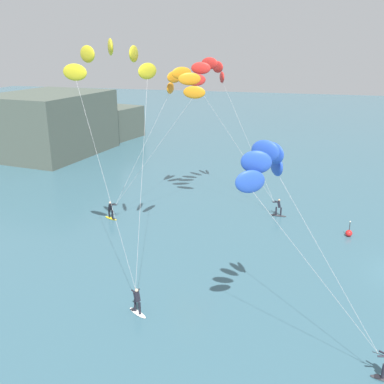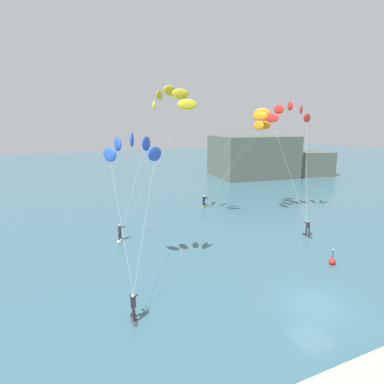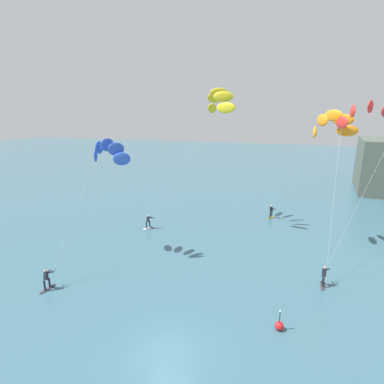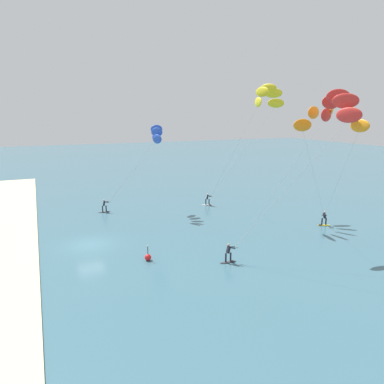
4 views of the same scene
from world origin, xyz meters
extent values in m
plane|color=#386070|center=(0.00, 0.00, 0.00)|extent=(240.00, 240.00, 0.00)
ellipsoid|color=#333338|center=(9.03, 10.05, 0.04)|extent=(0.47, 1.52, 0.08)
cube|color=black|center=(9.06, 10.46, 0.09)|extent=(0.31, 0.30, 0.02)
cylinder|color=black|center=(9.01, 9.83, 0.47)|extent=(0.14, 0.14, 0.78)
cylinder|color=black|center=(9.05, 10.27, 0.47)|extent=(0.14, 0.14, 0.78)
cube|color=black|center=(9.03, 10.05, 1.16)|extent=(0.32, 0.34, 0.63)
sphere|color=tan|center=(9.03, 10.05, 1.58)|extent=(0.20, 0.20, 0.20)
cylinder|color=black|center=(9.25, 10.56, 1.31)|extent=(0.24, 0.52, 0.03)
cylinder|color=black|center=(9.04, 10.35, 1.34)|extent=(0.10, 0.60, 0.15)
cylinder|color=black|center=(9.24, 10.26, 1.34)|extent=(0.49, 0.49, 0.15)
ellipsoid|color=red|center=(14.18, 16.71, 12.15)|extent=(1.85, 1.00, 1.10)
ellipsoid|color=red|center=(13.45, 17.02, 13.16)|extent=(1.55, 1.54, 1.10)
ellipsoid|color=red|center=(12.21, 17.55, 13.55)|extent=(1.02, 1.84, 1.10)
ellipsoid|color=red|center=(10.96, 18.08, 13.16)|extent=(0.33, 1.87, 1.10)
ellipsoid|color=red|center=(10.23, 18.39, 12.15)|extent=(1.00, 1.85, 1.10)
cylinder|color=#B2B2B7|center=(11.71, 13.63, 6.58)|extent=(4.96, 6.17, 10.54)
cylinder|color=#B2B2B7|center=(9.74, 14.47, 6.58)|extent=(1.00, 7.84, 10.54)
ellipsoid|color=#333338|center=(-11.09, 3.37, 0.04)|extent=(0.53, 1.53, 0.08)
cube|color=black|center=(-11.04, 3.78, 0.09)|extent=(0.32, 0.31, 0.02)
cylinder|color=black|center=(-11.12, 3.16, 0.47)|extent=(0.14, 0.14, 0.78)
cylinder|color=black|center=(-11.06, 3.59, 0.47)|extent=(0.14, 0.14, 0.78)
cube|color=black|center=(-11.09, 3.37, 1.16)|extent=(0.34, 0.35, 0.63)
sphere|color=tan|center=(-11.09, 3.37, 1.58)|extent=(0.20, 0.20, 0.20)
cylinder|color=black|center=(-10.93, 3.90, 1.31)|extent=(0.18, 0.54, 0.03)
cylinder|color=black|center=(-11.12, 3.67, 1.34)|extent=(0.15, 0.61, 0.15)
cylinder|color=black|center=(-10.91, 3.61, 1.34)|extent=(0.44, 0.53, 0.15)
ellipsoid|color=blue|center=(-7.58, 9.44, 9.30)|extent=(1.42, 0.97, 1.10)
ellipsoid|color=blue|center=(-8.17, 9.61, 10.08)|extent=(1.15, 1.32, 1.10)
ellipsoid|color=blue|center=(-9.17, 9.91, 10.38)|extent=(0.71, 1.47, 1.10)
ellipsoid|color=blue|center=(-10.17, 10.20, 10.08)|extent=(0.47, 1.47, 1.10)
ellipsoid|color=blue|center=(-10.76, 10.37, 9.30)|extent=(0.97, 1.42, 1.10)
cylinder|color=#B2B2B7|center=(-9.26, 6.67, 5.15)|extent=(3.37, 5.56, 7.70)
cylinder|color=#B2B2B7|center=(-10.85, 7.14, 5.15)|extent=(0.19, 6.49, 7.70)
ellipsoid|color=white|center=(-9.04, 16.94, 0.04)|extent=(1.09, 1.47, 0.08)
cube|color=black|center=(-8.83, 17.29, 0.09)|extent=(0.39, 0.39, 0.02)
cylinder|color=black|center=(-9.15, 16.75, 0.47)|extent=(0.14, 0.14, 0.78)
cylinder|color=black|center=(-8.93, 17.13, 0.47)|extent=(0.14, 0.14, 0.78)
cube|color=black|center=(-9.04, 16.94, 1.16)|extent=(0.42, 0.43, 0.63)
sphere|color=beige|center=(-9.04, 16.94, 1.58)|extent=(0.20, 0.20, 0.20)
cylinder|color=black|center=(-8.56, 17.22, 1.31)|extent=(0.49, 0.30, 0.03)
cylinder|color=black|center=(-8.86, 17.17, 1.34)|extent=(0.44, 0.53, 0.15)
cylinder|color=black|center=(-8.75, 16.98, 1.34)|extent=(0.61, 0.17, 0.15)
ellipsoid|color=yellow|center=(-0.72, 18.96, 13.50)|extent=(2.11, 0.85, 1.10)
ellipsoid|color=yellow|center=(-1.16, 19.73, 14.64)|extent=(2.12, 0.59, 1.10)
ellipsoid|color=yellow|center=(-1.92, 21.05, 15.08)|extent=(1.98, 1.33, 1.10)
ellipsoid|color=yellow|center=(-2.68, 22.37, 14.64)|extent=(1.53, 1.86, 1.10)
ellipsoid|color=yellow|center=(-3.13, 23.14, 13.50)|extent=(0.85, 2.11, 1.10)
cylinder|color=#B2B2B7|center=(-4.64, 18.09, 7.26)|extent=(7.86, 1.76, 11.90)
cylinder|color=#B2B2B7|center=(-5.85, 20.18, 7.26)|extent=(5.45, 5.95, 11.90)
ellipsoid|color=yellow|center=(4.36, 24.90, 0.04)|extent=(0.92, 1.52, 0.08)
cube|color=black|center=(4.20, 24.52, 0.09)|extent=(0.37, 0.37, 0.02)
cylinder|color=black|center=(4.44, 25.10, 0.47)|extent=(0.14, 0.14, 0.78)
cylinder|color=black|center=(4.27, 24.70, 0.47)|extent=(0.14, 0.14, 0.78)
cube|color=black|center=(4.36, 24.90, 1.16)|extent=(0.40, 0.41, 0.63)
sphere|color=beige|center=(4.36, 24.90, 1.58)|extent=(0.20, 0.20, 0.20)
cylinder|color=black|center=(4.74, 24.51, 1.31)|extent=(0.41, 0.41, 0.03)
cylinder|color=black|center=(4.63, 24.78, 1.34)|extent=(0.59, 0.32, 0.15)
cylinder|color=black|center=(4.47, 24.63, 1.34)|extent=(0.31, 0.59, 0.15)
ellipsoid|color=orange|center=(7.95, 17.92, 11.26)|extent=(0.34, 2.02, 1.10)
ellipsoid|color=orange|center=(8.56, 18.52, 12.34)|extent=(1.05, 1.99, 1.10)
ellipsoid|color=orange|center=(9.61, 19.54, 12.77)|extent=(1.64, 1.66, 1.10)
ellipsoid|color=orange|center=(10.65, 20.57, 12.34)|extent=(1.98, 1.08, 1.10)
ellipsoid|color=orange|center=(11.26, 21.17, 11.26)|extent=(2.02, 0.34, 1.10)
cylinder|color=#B2B2B7|center=(6.35, 21.22, 6.13)|extent=(3.23, 6.60, 9.66)
cylinder|color=#B2B2B7|center=(8.00, 22.84, 6.13)|extent=(6.54, 3.36, 9.66)
sphere|color=red|center=(5.90, 4.00, 0.28)|extent=(0.56, 0.56, 0.56)
cylinder|color=#262628|center=(5.90, 4.00, 0.91)|extent=(0.06, 0.06, 0.70)
sphere|color=#F2F2CC|center=(5.90, 4.00, 1.32)|extent=(0.12, 0.12, 0.12)
cube|color=#4C564C|center=(25.82, 44.21, 4.36)|extent=(17.71, 14.80, 8.73)
cube|color=#4C564C|center=(31.92, 42.34, 2.61)|extent=(23.68, 13.13, 5.21)
cube|color=#4C564C|center=(35.64, 43.64, 2.11)|extent=(14.82, 10.72, 4.21)
camera|label=1|loc=(-29.86, 8.01, 15.24)|focal=40.96mm
camera|label=2|loc=(-14.97, -13.61, 11.64)|focal=29.80mm
camera|label=3|loc=(5.41, -12.77, 13.12)|focal=28.19mm
camera|label=4|loc=(33.60, -4.01, 12.22)|focal=33.49mm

